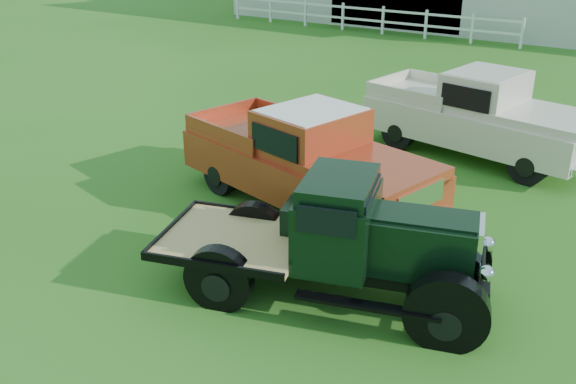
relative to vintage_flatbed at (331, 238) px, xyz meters
The scene contains 5 objects.
ground 1.73m from the vintage_flatbed, 161.95° to the right, with size 120.00×120.00×0.00m, color #245C13.
fence_rail 21.69m from the vintage_flatbed, 115.66° to the left, with size 14.20×0.16×1.20m, color white, non-canonical shape.
vintage_flatbed is the anchor object (origin of this frame).
red_pickup 3.05m from the vintage_flatbed, 127.68° to the left, with size 5.23×2.01×1.91m, color #9E351A, non-canonical shape.
white_pickup 6.78m from the vintage_flatbed, 90.93° to the left, with size 5.09×1.97×1.87m, color beige, non-canonical shape.
Camera 1 is at (5.16, -6.45, 5.09)m, focal length 40.00 mm.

